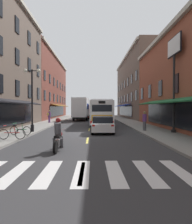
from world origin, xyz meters
TOP-DOWN VIEW (x-y plane):
  - ground_plane at (0.00, 0.00)m, footprint 34.80×80.00m
  - lane_centre_dashes at (0.00, -0.25)m, footprint 0.14×73.90m
  - crosswalk_near at (0.00, -10.00)m, footprint 7.10×2.80m
  - sidewalk_left at (-5.90, 0.00)m, footprint 3.00×80.00m
  - sidewalk_right at (5.90, 0.00)m, footprint 3.00×80.00m
  - billboard_sign at (7.05, -0.37)m, footprint 0.40×2.56m
  - transit_bus at (1.44, 9.92)m, footprint 2.87×12.53m
  - box_truck at (-1.66, 17.90)m, footprint 2.78×7.92m
  - sedan_near at (-1.49, 27.10)m, footprint 1.97×4.54m
  - sedan_mid at (1.20, 0.69)m, footprint 2.03×4.35m
  - motorcycle_rider at (-1.37, -6.65)m, footprint 0.62×2.07m
  - bicycle_near at (-4.82, -3.88)m, footprint 1.71×0.48m
  - bicycle_mid at (-5.02, -1.89)m, footprint 1.69×0.52m
  - pedestrian_near at (-5.71, 10.85)m, footprint 0.46×0.52m
  - pedestrian_mid at (4.96, 0.89)m, footprint 0.36×0.36m
  - street_lamp_twin at (-4.79, 0.24)m, footprint 1.42×0.32m

SIDE VIEW (x-z plane):
  - ground_plane at x=0.00m, z-range -0.10..0.00m
  - lane_centre_dashes at x=0.00m, z-range 0.00..0.01m
  - crosswalk_near at x=0.00m, z-range 0.00..0.01m
  - sidewalk_left at x=-5.90m, z-range 0.00..0.14m
  - sidewalk_right at x=5.90m, z-range 0.00..0.14m
  - bicycle_near at x=-4.82m, z-range 0.05..0.96m
  - bicycle_mid at x=-5.02m, z-range 0.05..0.96m
  - sedan_near at x=-1.49m, z-range 0.02..1.34m
  - motorcycle_rider at x=-1.37m, z-range -0.12..1.54m
  - sedan_mid at x=1.20m, z-range 0.01..1.42m
  - pedestrian_mid at x=4.96m, z-range 0.16..1.87m
  - pedestrian_near at x=-5.71m, z-range 0.19..1.90m
  - transit_bus at x=1.44m, z-range 0.08..3.19m
  - box_truck at x=-1.66m, z-range 0.07..3.90m
  - street_lamp_twin at x=-4.79m, z-range 0.43..5.75m
  - billboard_sign at x=7.05m, z-range 2.12..9.99m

